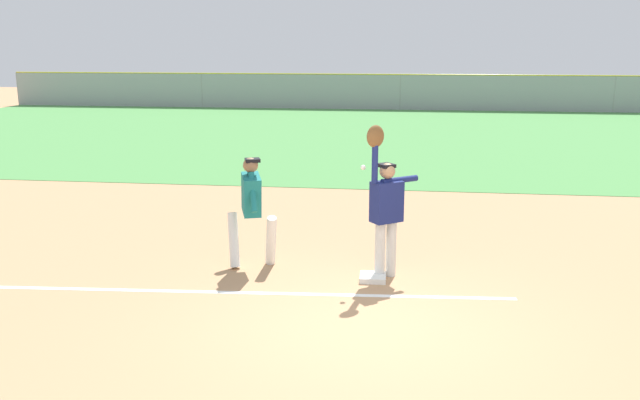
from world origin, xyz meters
name	(u,v)px	position (x,y,z in m)	size (l,w,h in m)	color
ground_plane	(368,327)	(0.00, 0.00, 0.00)	(83.59, 83.59, 0.00)	tan
outfield_grass	(396,135)	(0.00, 17.68, 0.01)	(42.13, 19.59, 0.01)	#4C8C47
chalk_foul_line	(87,289)	(-4.03, 0.77, 0.00)	(12.00, 0.10, 0.01)	white
first_base	(373,278)	(-0.03, 1.67, 0.04)	(0.38, 0.38, 0.08)	white
fielder	(385,204)	(0.13, 1.84, 1.12)	(0.78, 0.63, 2.28)	silver
runner	(252,204)	(-1.92, 2.05, 1.00)	(0.87, 0.82, 1.72)	white
baseball	(363,167)	(-0.20, 1.78, 1.66)	(0.07, 0.07, 0.07)	white
outfield_fence	(400,92)	(0.00, 27.47, 0.92)	(42.21, 0.08, 1.83)	#93999E
parked_car_blue	(316,90)	(-4.96, 31.66, 0.67)	(4.43, 2.18, 1.25)	#23389E
parked_car_black	(398,91)	(-0.16, 31.55, 0.67)	(4.45, 2.21, 1.25)	black
parked_car_white	(477,92)	(4.32, 31.77, 0.67)	(4.47, 2.25, 1.25)	white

